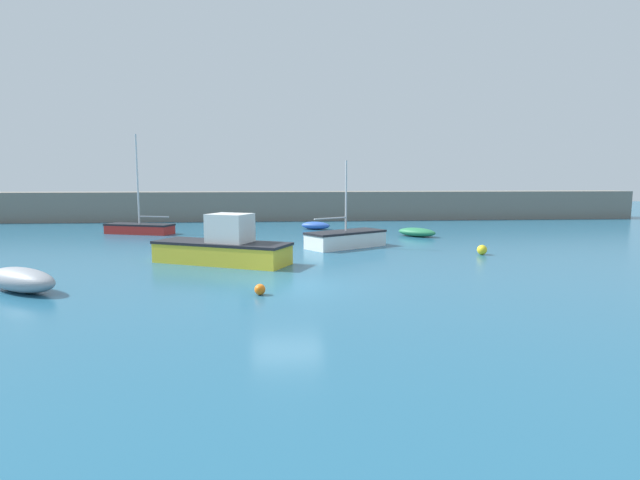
% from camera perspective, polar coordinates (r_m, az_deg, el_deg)
% --- Properties ---
extents(ground_plane, '(120.00, 120.00, 0.20)m').
position_cam_1_polar(ground_plane, '(18.04, -3.79, -5.63)').
color(ground_plane, '#235B7A').
extents(harbor_breakwater, '(66.58, 3.13, 2.61)m').
position_cam_1_polar(harbor_breakwater, '(46.27, -4.54, 3.92)').
color(harbor_breakwater, slate).
rests_on(harbor_breakwater, ground_plane).
extents(rowboat_blue_near, '(2.77, 2.77, 0.58)m').
position_cam_1_polar(rowboat_blue_near, '(33.72, 11.00, 0.89)').
color(rowboat_blue_near, '#287A4C').
rests_on(rowboat_blue_near, ground_plane).
extents(sailboat_twin_hulled, '(4.87, 4.00, 4.83)m').
position_cam_1_polar(sailboat_twin_hulled, '(27.96, 2.96, 0.13)').
color(sailboat_twin_hulled, white).
rests_on(sailboat_twin_hulled, ground_plane).
extents(open_tender_yellow, '(3.48, 2.92, 0.83)m').
position_cam_1_polar(open_tender_yellow, '(19.92, -30.96, -3.92)').
color(open_tender_yellow, gray).
rests_on(open_tender_yellow, ground_plane).
extents(motorboat_grey_hull, '(6.58, 4.58, 2.28)m').
position_cam_1_polar(motorboat_grey_hull, '(23.04, -10.96, -0.81)').
color(motorboat_grey_hull, yellow).
rests_on(motorboat_grey_hull, ground_plane).
extents(sailboat_tall_mast, '(4.98, 3.01, 6.84)m').
position_cam_1_polar(sailboat_tall_mast, '(36.91, -19.91, 1.32)').
color(sailboat_tall_mast, red).
rests_on(sailboat_tall_mast, ground_plane).
extents(dinghy_near_pier, '(2.51, 2.01, 0.58)m').
position_cam_1_polar(dinghy_near_pier, '(37.67, -0.51, 1.67)').
color(dinghy_near_pier, '#2D56B7').
rests_on(dinghy_near_pier, ground_plane).
extents(mooring_buoy_orange, '(0.37, 0.37, 0.37)m').
position_cam_1_polar(mooring_buoy_orange, '(16.79, -6.88, -5.63)').
color(mooring_buoy_orange, orange).
rests_on(mooring_buoy_orange, ground_plane).
extents(mooring_buoy_yellow, '(0.50, 0.50, 0.50)m').
position_cam_1_polar(mooring_buoy_yellow, '(26.56, 18.03, -1.08)').
color(mooring_buoy_yellow, yellow).
rests_on(mooring_buoy_yellow, ground_plane).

